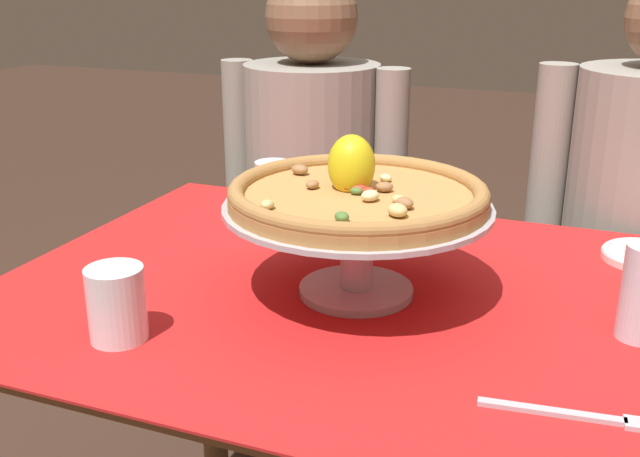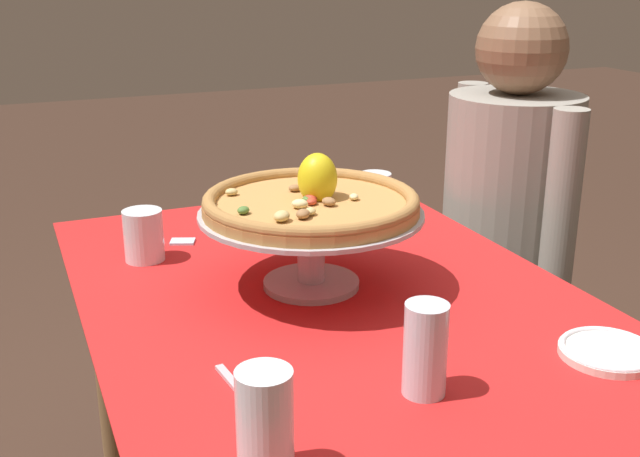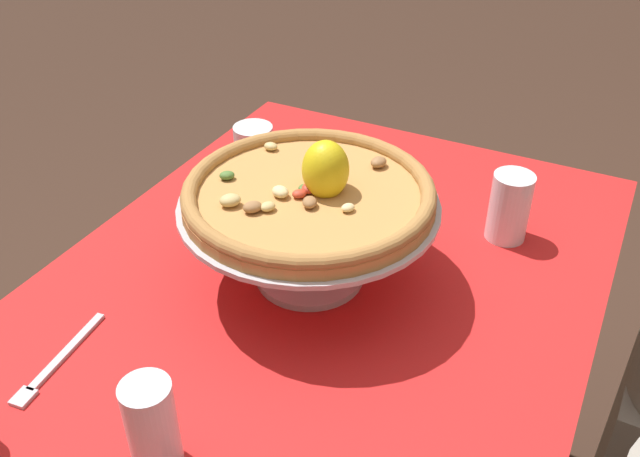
% 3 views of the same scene
% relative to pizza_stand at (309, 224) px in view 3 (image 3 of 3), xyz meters
% --- Properties ---
extents(dining_table, '(1.20, 0.85, 0.77)m').
position_rel_pizza_stand_xyz_m(dining_table, '(0.04, 0.02, -0.22)').
color(dining_table, olive).
rests_on(dining_table, ground).
extents(pizza_stand, '(0.40, 0.40, 0.14)m').
position_rel_pizza_stand_xyz_m(pizza_stand, '(0.00, 0.00, 0.00)').
color(pizza_stand, '#B7B7C1').
rests_on(pizza_stand, dining_table).
extents(pizza, '(0.38, 0.38, 0.10)m').
position_rel_pizza_stand_xyz_m(pizza, '(-0.00, 0.00, 0.06)').
color(pizza, '#BC8447').
rests_on(pizza, pizza_stand).
extents(water_glass_front_left, '(0.08, 0.08, 0.10)m').
position_rel_pizza_stand_xyz_m(water_glass_front_left, '(-0.25, -0.25, -0.06)').
color(water_glass_front_left, white).
rests_on(water_glass_front_left, dining_table).
extents(water_glass_side_right, '(0.06, 0.06, 0.13)m').
position_rel_pizza_stand_xyz_m(water_glass_side_right, '(0.40, 0.00, -0.05)').
color(water_glass_side_right, silver).
rests_on(water_glass_side_right, dining_table).
extents(water_glass_back_left, '(0.07, 0.07, 0.12)m').
position_rel_pizza_stand_xyz_m(water_glass_back_left, '(-0.26, 0.26, -0.05)').
color(water_glass_back_left, white).
rests_on(water_glass_back_left, dining_table).
extents(dinner_fork, '(0.19, 0.04, 0.01)m').
position_rel_pizza_stand_xyz_m(dinner_fork, '(0.34, -0.23, -0.10)').
color(dinner_fork, '#B7B7C1').
rests_on(dinner_fork, dining_table).
extents(sugar_packet, '(0.05, 0.06, 0.00)m').
position_rel_pizza_stand_xyz_m(sugar_packet, '(-0.32, -0.16, -0.10)').
color(sugar_packet, silver).
rests_on(sugar_packet, dining_table).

